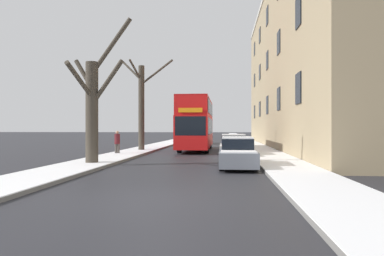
# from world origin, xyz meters

# --- Properties ---
(ground_plane) EXTENTS (320.00, 320.00, 0.00)m
(ground_plane) POSITION_xyz_m (0.00, 0.00, 0.00)
(ground_plane) COLOR #28282D
(sidewalk_left) EXTENTS (2.62, 130.00, 0.16)m
(sidewalk_left) POSITION_xyz_m (-4.99, 53.00, 0.08)
(sidewalk_left) COLOR slate
(sidewalk_left) RESTS_ON ground
(sidewalk_right) EXTENTS (2.62, 130.00, 0.16)m
(sidewalk_right) POSITION_xyz_m (4.99, 53.00, 0.08)
(sidewalk_right) COLOR slate
(sidewalk_right) RESTS_ON ground
(terrace_facade_right) EXTENTS (9.10, 40.85, 16.72)m
(terrace_facade_right) POSITION_xyz_m (10.80, 25.74, 8.36)
(terrace_facade_right) COLOR tan
(terrace_facade_right) RESTS_ON ground
(bare_tree_left_0) EXTENTS (3.27, 2.73, 7.53)m
(bare_tree_left_0) POSITION_xyz_m (-4.72, 8.04, 3.11)
(bare_tree_left_0) COLOR #423A30
(bare_tree_left_0) RESTS_ON ground
(bare_tree_left_1) EXTENTS (4.87, 2.22, 7.80)m
(bare_tree_left_1) POSITION_xyz_m (-4.78, 18.60, 3.92)
(bare_tree_left_1) COLOR #423A30
(bare_tree_left_1) RESTS_ON ground
(double_decker_bus) EXTENTS (2.49, 10.43, 4.39)m
(double_decker_bus) POSITION_xyz_m (-0.42, 20.47, 2.48)
(double_decker_bus) COLOR red
(double_decker_bus) RESTS_ON ground
(parked_car_0) EXTENTS (1.72, 4.59, 1.49)m
(parked_car_0) POSITION_xyz_m (2.62, 7.81, 0.69)
(parked_car_0) COLOR slate
(parked_car_0) RESTS_ON ground
(parked_car_1) EXTENTS (1.83, 4.43, 1.51)m
(parked_car_1) POSITION_xyz_m (2.62, 14.47, 0.69)
(parked_car_1) COLOR silver
(parked_car_1) RESTS_ON ground
(parked_car_2) EXTENTS (1.84, 4.22, 1.24)m
(parked_car_2) POSITION_xyz_m (2.62, 20.60, 0.59)
(parked_car_2) COLOR navy
(parked_car_2) RESTS_ON ground
(oncoming_van) EXTENTS (1.96, 5.29, 2.19)m
(oncoming_van) POSITION_xyz_m (-1.27, 33.23, 1.19)
(oncoming_van) COLOR #9EA3AD
(oncoming_van) RESTS_ON ground
(pedestrian_left_sidewalk) EXTENTS (0.38, 0.38, 1.74)m
(pedestrian_left_sidewalk) POSITION_xyz_m (-5.55, 14.60, 0.95)
(pedestrian_left_sidewalk) COLOR #4C4742
(pedestrian_left_sidewalk) RESTS_ON ground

